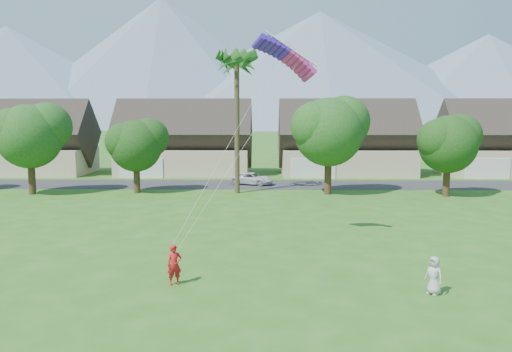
{
  "coord_description": "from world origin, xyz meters",
  "views": [
    {
      "loc": [
        0.45,
        -15.53,
        6.92
      ],
      "look_at": [
        0.0,
        10.0,
        3.8
      ],
      "focal_mm": 35.0,
      "sensor_mm": 36.0,
      "label": 1
    }
  ],
  "objects_px": {
    "watcher": "(434,275)",
    "parafoil_kite": "(286,55)",
    "kite_flyer": "(174,265)",
    "parked_car": "(252,179)"
  },
  "relations": [
    {
      "from": "kite_flyer",
      "to": "parked_car",
      "type": "relative_size",
      "value": 0.39
    },
    {
      "from": "parafoil_kite",
      "to": "watcher",
      "type": "bearing_deg",
      "value": -67.92
    },
    {
      "from": "watcher",
      "to": "parafoil_kite",
      "type": "distance_m",
      "value": 12.97
    },
    {
      "from": "kite_flyer",
      "to": "parked_car",
      "type": "height_order",
      "value": "kite_flyer"
    },
    {
      "from": "kite_flyer",
      "to": "parafoil_kite",
      "type": "height_order",
      "value": "parafoil_kite"
    },
    {
      "from": "watcher",
      "to": "parafoil_kite",
      "type": "xyz_separation_m",
      "value": [
        -5.49,
        7.25,
        9.25
      ]
    },
    {
      "from": "kite_flyer",
      "to": "parked_car",
      "type": "bearing_deg",
      "value": 62.8
    },
    {
      "from": "watcher",
      "to": "parked_car",
      "type": "height_order",
      "value": "watcher"
    },
    {
      "from": "parked_car",
      "to": "parafoil_kite",
      "type": "xyz_separation_m",
      "value": [
        2.33,
        -23.46,
        9.4
      ]
    },
    {
      "from": "kite_flyer",
      "to": "parafoil_kite",
      "type": "xyz_separation_m",
      "value": [
        4.78,
        6.33,
        9.17
      ]
    }
  ]
}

